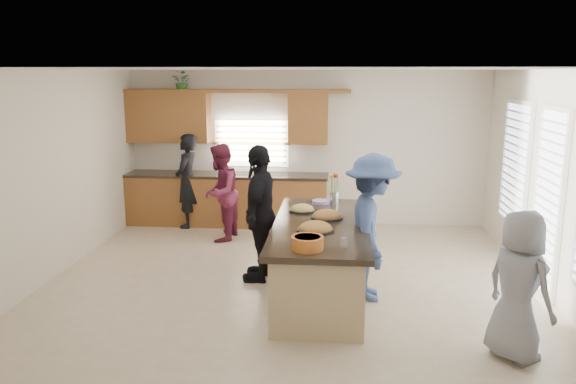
# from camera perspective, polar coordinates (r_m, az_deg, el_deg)

# --- Properties ---
(floor) EXTENTS (6.50, 6.50, 0.00)m
(floor) POSITION_cam_1_polar(r_m,az_deg,el_deg) (7.73, 0.33, -8.83)
(floor) COLOR beige
(floor) RESTS_ON ground
(room_shell) EXTENTS (6.52, 6.02, 2.81)m
(room_shell) POSITION_cam_1_polar(r_m,az_deg,el_deg) (7.27, 0.35, 5.29)
(room_shell) COLOR silver
(room_shell) RESTS_ON ground
(back_cabinetry) EXTENTS (4.08, 0.66, 2.46)m
(back_cabinetry) POSITION_cam_1_polar(r_m,az_deg,el_deg) (10.32, -6.46, 1.70)
(back_cabinetry) COLOR brown
(back_cabinetry) RESTS_ON ground
(right_wall_glazing) EXTENTS (0.06, 4.00, 2.25)m
(right_wall_glazing) POSITION_cam_1_polar(r_m,az_deg,el_deg) (7.65, 25.02, 0.25)
(right_wall_glazing) COLOR white
(right_wall_glazing) RESTS_ON ground
(island) EXTENTS (1.16, 2.70, 0.95)m
(island) POSITION_cam_1_polar(r_m,az_deg,el_deg) (7.05, 3.30, -7.07)
(island) COLOR tan
(island) RESTS_ON ground
(platter_front) EXTENTS (0.43, 0.43, 0.17)m
(platter_front) POSITION_cam_1_polar(r_m,az_deg,el_deg) (6.55, 2.81, -3.75)
(platter_front) COLOR black
(platter_front) RESTS_ON island
(platter_mid) EXTENTS (0.40, 0.40, 0.16)m
(platter_mid) POSITION_cam_1_polar(r_m,az_deg,el_deg) (7.11, 3.98, -2.48)
(platter_mid) COLOR black
(platter_mid) RESTS_ON island
(platter_back) EXTENTS (0.35, 0.35, 0.14)m
(platter_back) POSITION_cam_1_polar(r_m,az_deg,el_deg) (7.45, 1.45, -1.79)
(platter_back) COLOR black
(platter_back) RESTS_ON island
(salad_bowl) EXTENTS (0.34, 0.34, 0.14)m
(salad_bowl) POSITION_cam_1_polar(r_m,az_deg,el_deg) (5.87, 1.99, -5.12)
(salad_bowl) COLOR #CE6825
(salad_bowl) RESTS_ON island
(clear_cup) EXTENTS (0.08, 0.08, 0.11)m
(clear_cup) POSITION_cam_1_polar(r_m,az_deg,el_deg) (5.94, 5.68, -5.17)
(clear_cup) COLOR white
(clear_cup) RESTS_ON island
(plate_stack) EXTENTS (0.25, 0.25, 0.04)m
(plate_stack) POSITION_cam_1_polar(r_m,az_deg,el_deg) (7.92, 3.38, -0.99)
(plate_stack) COLOR #B38FD1
(plate_stack) RESTS_ON island
(flower_vase) EXTENTS (0.14, 0.14, 0.42)m
(flower_vase) POSITION_cam_1_polar(r_m,az_deg,el_deg) (7.93, 4.74, 0.44)
(flower_vase) COLOR silver
(flower_vase) RESTS_ON island
(potted_plant) EXTENTS (0.44, 0.41, 0.38)m
(potted_plant) POSITION_cam_1_polar(r_m,az_deg,el_deg) (10.41, -10.66, 10.96)
(potted_plant) COLOR #2F6F2C
(potted_plant) RESTS_ON back_cabinetry
(woman_left_back) EXTENTS (0.46, 0.65, 1.69)m
(woman_left_back) POSITION_cam_1_polar(r_m,az_deg,el_deg) (10.23, -10.21, 1.11)
(woman_left_back) COLOR black
(woman_left_back) RESTS_ON ground
(woman_left_mid) EXTENTS (0.69, 0.85, 1.62)m
(woman_left_mid) POSITION_cam_1_polar(r_m,az_deg,el_deg) (9.34, -6.89, -0.06)
(woman_left_mid) COLOR maroon
(woman_left_mid) RESTS_ON ground
(woman_left_front) EXTENTS (0.54, 1.11, 1.84)m
(woman_left_front) POSITION_cam_1_polar(r_m,az_deg,el_deg) (7.49, -2.85, -2.15)
(woman_left_front) COLOR black
(woman_left_front) RESTS_ON ground
(woman_right_back) EXTENTS (0.68, 1.18, 1.82)m
(woman_right_back) POSITION_cam_1_polar(r_m,az_deg,el_deg) (6.93, 8.53, -3.57)
(woman_right_back) COLOR #374C79
(woman_right_back) RESTS_ON ground
(woman_right_front) EXTENTS (0.80, 0.87, 1.50)m
(woman_right_front) POSITION_cam_1_polar(r_m,az_deg,el_deg) (5.90, 22.40, -8.82)
(woman_right_front) COLOR gray
(woman_right_front) RESTS_ON ground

